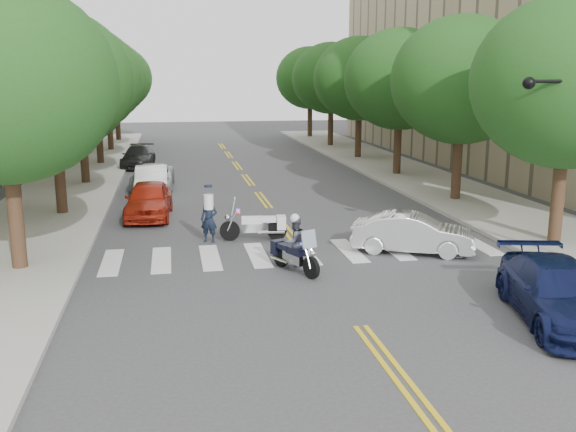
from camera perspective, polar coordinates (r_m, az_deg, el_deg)
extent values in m
plane|color=#38383A|center=(15.36, 6.44, -9.73)|extent=(140.00, 140.00, 0.00)
cube|color=#9E9991|center=(36.44, -18.60, 2.74)|extent=(5.00, 60.00, 0.15)
cube|color=#9E9991|center=(38.57, 10.59, 3.68)|extent=(5.00, 60.00, 0.15)
cylinder|color=#382316|center=(20.54, -23.04, -0.13)|extent=(0.44, 0.44, 3.32)
ellipsoid|color=#264F16|center=(20.13, -23.98, 10.78)|extent=(6.40, 6.40, 5.76)
cylinder|color=#382316|center=(28.28, -19.62, 3.32)|extent=(0.44, 0.44, 3.32)
ellipsoid|color=#264F16|center=(27.98, -20.21, 11.23)|extent=(6.40, 6.40, 5.76)
cylinder|color=#382316|center=(36.13, -17.68, 5.27)|extent=(0.44, 0.44, 3.32)
ellipsoid|color=#264F16|center=(35.90, -18.09, 11.46)|extent=(6.40, 6.40, 5.76)
cylinder|color=#382316|center=(44.03, -16.42, 6.53)|extent=(0.44, 0.44, 3.32)
ellipsoid|color=#264F16|center=(43.84, -16.73, 11.60)|extent=(6.40, 6.40, 5.76)
cylinder|color=#382316|center=(51.97, -15.54, 7.40)|extent=(0.44, 0.44, 3.32)
ellipsoid|color=#264F16|center=(51.81, -15.79, 11.70)|extent=(6.40, 6.40, 5.76)
cylinder|color=#382316|center=(59.92, -14.89, 8.03)|extent=(0.44, 0.44, 3.32)
ellipsoid|color=#264F16|center=(59.78, -15.10, 11.76)|extent=(6.40, 6.40, 5.76)
cylinder|color=#382316|center=(23.88, 22.85, 1.52)|extent=(0.44, 0.44, 3.32)
ellipsoid|color=#264F16|center=(23.53, 23.66, 10.89)|extent=(6.40, 6.40, 5.76)
cylinder|color=#382316|center=(30.79, 14.78, 4.31)|extent=(0.44, 0.44, 3.32)
ellipsoid|color=#264F16|center=(30.52, 15.18, 11.58)|extent=(6.40, 6.40, 5.76)
cylinder|color=#382316|center=(38.13, 9.70, 6.02)|extent=(0.44, 0.44, 3.32)
ellipsoid|color=#264F16|center=(37.91, 9.92, 11.89)|extent=(6.40, 6.40, 5.76)
cylinder|color=#382316|center=(45.69, 6.26, 7.15)|extent=(0.44, 0.44, 3.32)
ellipsoid|color=#264F16|center=(45.50, 6.38, 12.05)|extent=(6.40, 6.40, 5.76)
cylinder|color=#382316|center=(53.38, 3.80, 7.93)|extent=(0.44, 0.44, 3.32)
ellipsoid|color=#264F16|center=(53.22, 3.86, 12.13)|extent=(6.40, 6.40, 5.76)
cylinder|color=#382316|center=(61.14, 1.96, 8.51)|extent=(0.44, 0.44, 3.32)
ellipsoid|color=#264F16|center=(61.01, 1.98, 12.17)|extent=(6.40, 6.40, 5.76)
cylinder|color=black|center=(20.45, 23.33, 10.94)|extent=(2.40, 0.10, 0.10)
sphere|color=black|center=(19.87, 20.62, 11.00)|extent=(0.36, 0.36, 0.36)
cylinder|color=black|center=(18.59, 2.08, -4.62)|extent=(0.40, 0.65, 0.65)
cylinder|color=black|center=(19.79, -0.61, -3.56)|extent=(0.43, 0.67, 0.65)
cube|color=silver|center=(19.19, 0.61, -3.74)|extent=(0.64, 0.92, 0.31)
cube|color=black|center=(19.05, 0.78, -3.11)|extent=(0.60, 0.76, 0.21)
cube|color=black|center=(19.47, -0.13, -2.71)|extent=(0.57, 0.64, 0.15)
cube|color=black|center=(19.84, -0.85, -2.77)|extent=(0.51, 0.44, 0.43)
cube|color=#8C99A5|center=(18.47, 1.87, -2.07)|extent=(0.50, 0.33, 0.53)
cube|color=red|center=(18.70, 1.85, -2.43)|extent=(0.13, 0.13, 0.08)
cube|color=#0C26E5|center=(18.57, 1.28, -2.54)|extent=(0.13, 0.13, 0.08)
imported|color=#474C56|center=(19.06, 0.61, -2.30)|extent=(0.91, 0.83, 1.52)
sphere|color=silver|center=(18.90, 0.62, -0.22)|extent=(0.29, 0.29, 0.29)
cylinder|color=black|center=(22.92, -5.19, -1.31)|extent=(0.72, 0.22, 0.71)
cylinder|color=black|center=(22.96, -1.00, -1.24)|extent=(0.73, 0.26, 0.71)
cube|color=silver|center=(22.90, -2.96, -0.99)|extent=(0.97, 0.43, 0.34)
cube|color=silver|center=(22.84, -3.24, -0.36)|extent=(0.77, 0.45, 0.23)
cube|color=silver|center=(22.86, -1.79, -0.28)|extent=(0.62, 0.48, 0.17)
cube|color=silver|center=(22.91, -0.61, -0.57)|extent=(0.36, 0.49, 0.47)
cube|color=#8C99A5|center=(22.72, -4.89, 0.90)|extent=(0.21, 0.54, 0.57)
cube|color=red|center=(22.64, -4.43, 0.38)|extent=(0.11, 0.11, 0.08)
cube|color=#0C26E5|center=(22.89, -4.44, 0.51)|extent=(0.11, 0.11, 0.08)
imported|color=black|center=(22.68, -7.03, -0.30)|extent=(0.70, 0.59, 1.64)
imported|color=white|center=(21.61, 11.03, -1.51)|extent=(4.23, 2.91, 1.32)
imported|color=#0F163E|center=(16.65, 22.92, -6.28)|extent=(3.04, 5.23, 1.42)
imported|color=#AD2412|center=(27.09, -12.28, 1.44)|extent=(2.04, 4.53, 1.51)
imported|color=white|center=(32.02, -12.03, 3.04)|extent=(1.54, 4.37, 1.44)
imported|color=#A5A8AC|center=(34.07, -11.94, 3.44)|extent=(2.27, 4.63, 1.26)
imported|color=black|center=(42.46, -13.17, 5.16)|extent=(2.24, 4.76, 1.34)
imported|color=#A9A9AF|center=(44.15, -13.07, 5.43)|extent=(1.83, 4.03, 1.34)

